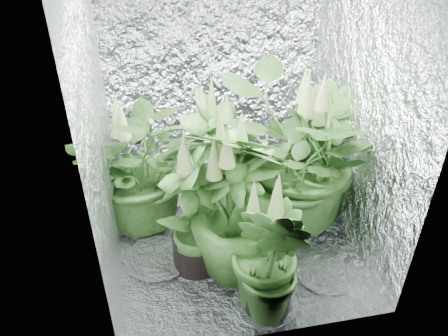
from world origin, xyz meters
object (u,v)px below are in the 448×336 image
plant_a (141,167)px  plant_b (215,164)px  plant_g (270,259)px  plant_c (320,160)px  circulation_fan (288,166)px  plant_e (301,159)px  plant_d (237,205)px  plant_f (194,209)px

plant_a → plant_b: plant_b is taller
plant_a → plant_g: size_ratio=1.14×
plant_c → circulation_fan: size_ratio=2.96×
plant_e → plant_b: bearing=161.6°
plant_e → plant_g: 0.82m
plant_a → circulation_fan: bearing=14.9°
plant_b → plant_d: size_ratio=0.95×
plant_a → circulation_fan: plant_a is taller
plant_a → plant_e: bearing=-13.6°
plant_b → plant_g: 0.89m
plant_c → plant_f: size_ratio=1.06×
plant_b → plant_f: (-0.21, -0.42, -0.04)m
plant_c → circulation_fan: (-0.05, 0.49, -0.35)m
plant_d → plant_e: (0.51, 0.33, 0.06)m
plant_b → circulation_fan: size_ratio=2.94×
plant_a → plant_c: (1.24, -0.17, 0.01)m
plant_c → plant_f: plant_c is taller
plant_d → plant_a: bearing=132.9°
plant_f → plant_g: plant_f is taller
plant_c → circulation_fan: bearing=95.4°
plant_e → plant_g: (-0.40, -0.70, -0.17)m
plant_d → circulation_fan: bearing=54.6°
plant_b → plant_d: (0.04, -0.52, 0.03)m
plant_c → plant_e: size_ratio=0.80×
plant_g → plant_e: bearing=59.8°
plant_g → plant_b: bearing=99.4°
plant_d → plant_e: bearing=33.3°
plant_d → plant_c: bearing=31.4°
plant_a → plant_g: bearing=-55.6°
circulation_fan → plant_g: bearing=-98.0°
plant_b → plant_e: plant_e is taller
plant_e → plant_a: bearing=166.4°
plant_b → plant_a: bearing=171.9°
plant_e → circulation_fan: (0.14, 0.57, -0.44)m
plant_a → circulation_fan: (1.19, 0.32, -0.34)m
plant_d → plant_g: 0.39m
plant_c → plant_f: bearing=-160.7°
plant_b → plant_d: bearing=-85.3°
plant_d → plant_f: plant_d is taller
plant_d → plant_e: 0.61m
plant_c → plant_e: bearing=-154.4°
circulation_fan → plant_c: bearing=-69.6°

